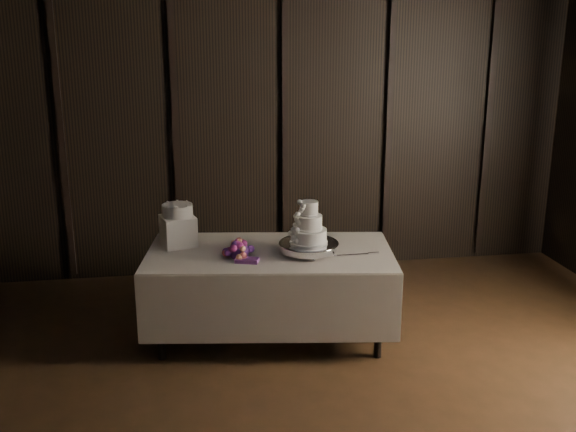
{
  "coord_description": "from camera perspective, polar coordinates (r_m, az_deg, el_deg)",
  "views": [
    {
      "loc": [
        -1.06,
        -3.29,
        2.53
      ],
      "look_at": [
        -0.23,
        1.84,
        1.05
      ],
      "focal_mm": 42.0,
      "sensor_mm": 36.0,
      "label": 1
    }
  ],
  "objects": [
    {
      "name": "wedding_cake",
      "position": [
        5.33,
        1.54,
        -0.96
      ],
      "size": [
        0.33,
        0.29,
        0.34
      ],
      "rotation": [
        0.0,
        0.0,
        0.4
      ],
      "color": "white",
      "rests_on": "cake_stand"
    },
    {
      "name": "box_pedestal",
      "position": [
        5.66,
        -9.27,
        -1.24
      ],
      "size": [
        0.32,
        0.32,
        0.25
      ],
      "primitive_type": "cube",
      "rotation": [
        0.0,
        0.0,
        0.26
      ],
      "color": "white",
      "rests_on": "display_table"
    },
    {
      "name": "small_cake",
      "position": [
        5.61,
        -9.35,
        0.47
      ],
      "size": [
        0.27,
        0.27,
        0.1
      ],
      "primitive_type": "cylinder",
      "rotation": [
        0.0,
        0.0,
        -0.09
      ],
      "color": "white",
      "rests_on": "box_pedestal"
    },
    {
      "name": "cake_stand",
      "position": [
        5.41,
        1.76,
        -2.74
      ],
      "size": [
        0.49,
        0.49,
        0.09
      ],
      "primitive_type": "cylinder",
      "rotation": [
        0.0,
        0.0,
        -0.01
      ],
      "color": "silver",
      "rests_on": "display_table"
    },
    {
      "name": "cake_knife",
      "position": [
        5.39,
        5.37,
        -3.29
      ],
      "size": [
        0.37,
        0.02,
        0.01
      ],
      "primitive_type": "cube",
      "rotation": [
        0.0,
        0.0,
        0.0
      ],
      "color": "silver",
      "rests_on": "display_table"
    },
    {
      "name": "display_table",
      "position": [
        5.59,
        -1.53,
        -6.32
      ],
      "size": [
        2.12,
        1.32,
        0.76
      ],
      "rotation": [
        0.0,
        0.0,
        -0.14
      ],
      "color": "beige",
      "rests_on": "ground"
    },
    {
      "name": "bouquet",
      "position": [
        5.32,
        -4.18,
        -2.88
      ],
      "size": [
        0.39,
        0.46,
        0.19
      ],
      "primitive_type": null,
      "rotation": [
        0.0,
        0.0,
        -0.3
      ],
      "color": "#B24547",
      "rests_on": "display_table"
    },
    {
      "name": "room",
      "position": [
        3.61,
        8.32,
        -0.86
      ],
      "size": [
        6.08,
        7.08,
        3.08
      ],
      "color": "black",
      "rests_on": "ground"
    }
  ]
}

